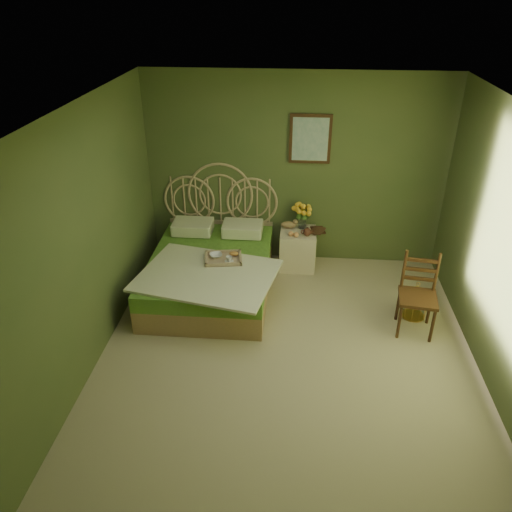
# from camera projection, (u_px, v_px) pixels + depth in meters

# --- Properties ---
(floor) EXTENTS (4.50, 4.50, 0.00)m
(floor) POSITION_uv_depth(u_px,v_px,m) (287.00, 358.00, 5.35)
(floor) COLOR tan
(floor) RESTS_ON ground
(ceiling) EXTENTS (4.50, 4.50, 0.00)m
(ceiling) POSITION_uv_depth(u_px,v_px,m) (296.00, 112.00, 4.08)
(ceiling) COLOR silver
(ceiling) RESTS_ON wall_back
(wall_back) EXTENTS (4.00, 0.00, 4.00)m
(wall_back) POSITION_uv_depth(u_px,v_px,m) (295.00, 171.00, 6.67)
(wall_back) COLOR #525B30
(wall_back) RESTS_ON floor
(wall_left) EXTENTS (0.00, 4.50, 4.50)m
(wall_left) POSITION_uv_depth(u_px,v_px,m) (86.00, 243.00, 4.86)
(wall_left) COLOR #525B30
(wall_left) RESTS_ON floor
(wall_right) EXTENTS (0.00, 4.50, 4.50)m
(wall_right) POSITION_uv_depth(u_px,v_px,m) (509.00, 260.00, 4.56)
(wall_right) COLOR #525B30
(wall_right) RESTS_ON floor
(wall_art) EXTENTS (0.54, 0.04, 0.64)m
(wall_art) POSITION_uv_depth(u_px,v_px,m) (310.00, 139.00, 6.42)
(wall_art) COLOR #34210E
(wall_art) RESTS_ON wall_back
(bed) EXTENTS (1.76, 2.22, 1.38)m
(bed) POSITION_uv_depth(u_px,v_px,m) (211.00, 268.00, 6.40)
(bed) COLOR tan
(bed) RESTS_ON floor
(nightstand) EXTENTS (0.49, 0.49, 0.97)m
(nightstand) POSITION_uv_depth(u_px,v_px,m) (298.00, 243.00, 6.91)
(nightstand) COLOR beige
(nightstand) RESTS_ON floor
(chair) EXTENTS (0.46, 0.46, 0.93)m
(chair) POSITION_uv_depth(u_px,v_px,m) (418.00, 289.00, 5.58)
(chair) COLOR #34210E
(chair) RESTS_ON floor
(birdcage) EXTENTS (0.28, 0.28, 0.43)m
(birdcage) POSITION_uv_depth(u_px,v_px,m) (415.00, 301.00, 5.91)
(birdcage) COLOR gold
(birdcage) RESTS_ON floor
(book_lower) EXTENTS (0.21, 0.26, 0.02)m
(book_lower) POSITION_uv_depth(u_px,v_px,m) (312.00, 231.00, 6.80)
(book_lower) COLOR #381E0F
(book_lower) RESTS_ON nightstand
(book_upper) EXTENTS (0.24, 0.28, 0.02)m
(book_upper) POSITION_uv_depth(u_px,v_px,m) (312.00, 229.00, 6.79)
(book_upper) COLOR #472819
(book_upper) RESTS_ON nightstand
(cereal_bowl) EXTENTS (0.19, 0.19, 0.04)m
(cereal_bowl) POSITION_uv_depth(u_px,v_px,m) (216.00, 255.00, 6.19)
(cereal_bowl) COLOR white
(cereal_bowl) RESTS_ON bed
(coffee_cup) EXTENTS (0.09, 0.09, 0.07)m
(coffee_cup) POSITION_uv_depth(u_px,v_px,m) (229.00, 259.00, 6.07)
(coffee_cup) COLOR white
(coffee_cup) RESTS_ON bed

